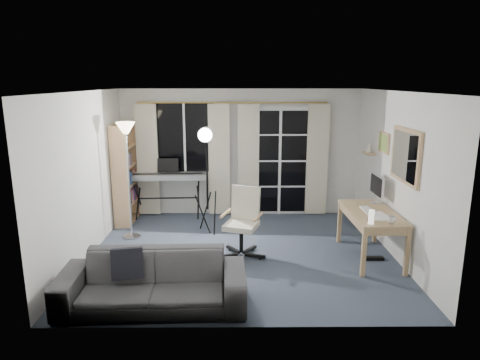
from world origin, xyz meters
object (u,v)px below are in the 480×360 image
(mug, at_px, (391,219))
(sofa, at_px, (152,273))
(torchiere_lamp, at_px, (127,146))
(office_chair, at_px, (244,215))
(monitor, at_px, (377,186))
(keyboard_piano, at_px, (168,177))
(bookshelf, at_px, (124,176))
(studio_light, at_px, (206,147))
(desk, at_px, (372,217))

(mug, relative_size, sofa, 0.05)
(torchiere_lamp, bearing_deg, office_chair, -20.81)
(monitor, distance_m, mug, 0.98)
(torchiere_lamp, height_order, sofa, torchiere_lamp)
(keyboard_piano, bearing_deg, torchiere_lamp, -116.96)
(monitor, bearing_deg, office_chair, -172.76)
(bookshelf, relative_size, office_chair, 1.75)
(bookshelf, distance_m, mug, 4.65)
(bookshelf, xyz_separation_m, monitor, (4.20, -1.24, 0.12))
(keyboard_piano, bearing_deg, sofa, -87.08)
(bookshelf, distance_m, keyboard_piano, 0.79)
(studio_light, distance_m, mug, 3.06)
(bookshelf, distance_m, monitor, 4.38)
(office_chair, relative_size, mug, 8.94)
(keyboard_piano, xyz_separation_m, mug, (3.33, -2.37, -0.04))
(office_chair, height_order, desk, office_chair)
(studio_light, bearing_deg, office_chair, -50.50)
(studio_light, bearing_deg, bookshelf, 162.28)
(office_chair, relative_size, desk, 0.78)
(desk, relative_size, sofa, 0.62)
(bookshelf, xyz_separation_m, office_chair, (2.16, -1.55, -0.25))
(mug, bearing_deg, monitor, 84.19)
(office_chair, distance_m, mug, 2.06)
(bookshelf, height_order, keyboard_piano, bookshelf)
(keyboard_piano, bearing_deg, desk, -32.76)
(torchiere_lamp, relative_size, mug, 16.58)
(studio_light, xyz_separation_m, mug, (2.55, -1.53, -0.73))
(torchiere_lamp, xyz_separation_m, mug, (3.79, -1.35, -0.78))
(office_chair, xyz_separation_m, desk, (1.85, -0.14, 0.01))
(studio_light, xyz_separation_m, desk, (2.45, -1.03, -0.87))
(desk, bearing_deg, mug, -79.99)
(torchiere_lamp, xyz_separation_m, studio_light, (1.24, 0.19, -0.05))
(torchiere_lamp, distance_m, office_chair, 2.19)
(keyboard_piano, relative_size, desk, 1.10)
(desk, bearing_deg, office_chair, 174.26)
(keyboard_piano, height_order, sofa, keyboard_piano)
(desk, height_order, mug, mug)
(monitor, bearing_deg, torchiere_lamp, 172.89)
(torchiere_lamp, distance_m, keyboard_piano, 1.35)
(desk, height_order, monitor, monitor)
(studio_light, relative_size, mug, 16.07)
(keyboard_piano, bearing_deg, mug, -38.13)
(keyboard_piano, distance_m, monitor, 3.72)
(monitor, bearing_deg, keyboard_piano, 156.19)
(desk, bearing_deg, bookshelf, 155.82)
(keyboard_piano, relative_size, monitor, 2.89)
(bookshelf, distance_m, sofa, 3.28)
(studio_light, relative_size, desk, 1.40)
(bookshelf, xyz_separation_m, keyboard_piano, (0.77, 0.18, -0.06))
(sofa, bearing_deg, monitor, 28.57)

